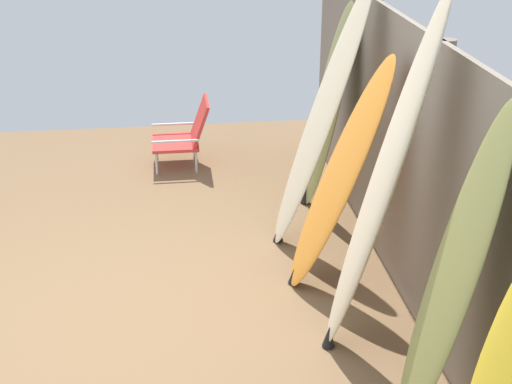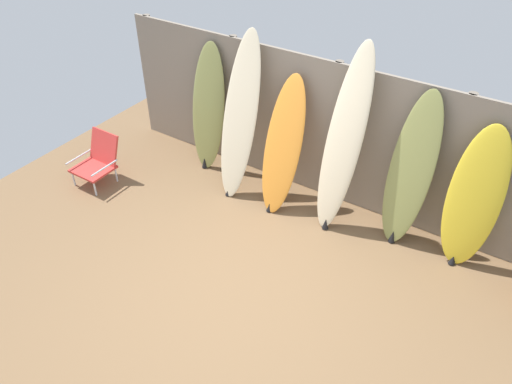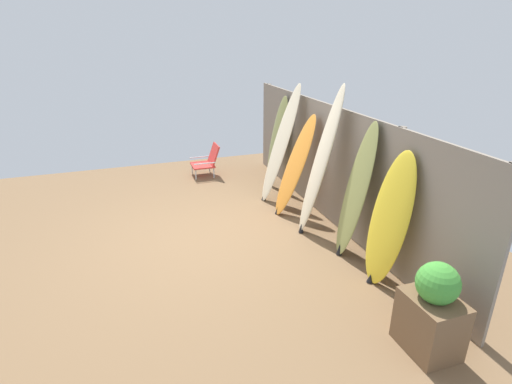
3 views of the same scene
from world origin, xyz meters
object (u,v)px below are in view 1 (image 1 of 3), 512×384
(surfboard_cream_3, at_px, (382,184))
(surfboard_olive_4, at_px, (450,285))
(surfboard_olive_0, at_px, (327,109))
(surfboard_orange_2, at_px, (339,178))
(beach_chair, at_px, (186,133))
(surfboard_cream_1, at_px, (321,118))

(surfboard_cream_3, height_order, surfboard_olive_4, surfboard_cream_3)
(surfboard_cream_3, bearing_deg, surfboard_olive_4, 9.38)
(surfboard_olive_0, relative_size, surfboard_cream_3, 0.79)
(surfboard_cream_3, xyz_separation_m, surfboard_olive_4, (0.75, 0.12, -0.19))
(surfboard_olive_0, xyz_separation_m, surfboard_olive_4, (2.76, -0.01, 0.04))
(surfboard_orange_2, distance_m, surfboard_cream_3, 0.79)
(surfboard_olive_0, height_order, surfboard_cream_3, surfboard_cream_3)
(surfboard_olive_0, relative_size, beach_chair, 2.65)
(surfboard_olive_4, bearing_deg, surfboard_cream_3, -170.62)
(surfboard_orange_2, distance_m, beach_chair, 2.50)
(surfboard_cream_1, bearing_deg, beach_chair, -150.13)
(surfboard_cream_3, height_order, beach_chair, surfboard_cream_3)
(surfboard_orange_2, distance_m, surfboard_olive_4, 1.50)
(surfboard_cream_3, bearing_deg, surfboard_orange_2, -175.65)
(surfboard_cream_1, distance_m, beach_chair, 2.02)
(surfboard_cream_3, relative_size, beach_chair, 3.35)
(surfboard_cream_1, height_order, surfboard_orange_2, surfboard_cream_1)
(surfboard_cream_1, height_order, surfboard_olive_4, surfboard_cream_1)
(surfboard_olive_0, height_order, surfboard_olive_4, surfboard_olive_4)
(surfboard_cream_1, relative_size, surfboard_orange_2, 1.25)
(surfboard_olive_0, relative_size, surfboard_cream_1, 0.85)
(surfboard_olive_0, height_order, beach_chair, surfboard_olive_0)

